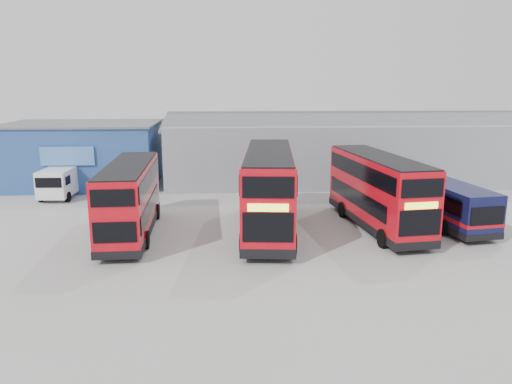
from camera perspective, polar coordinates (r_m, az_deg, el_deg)
The scene contains 8 objects.
ground_plane at distance 25.12m, azimuth 1.52°, elevation -7.15°, with size 120.00×120.00×0.00m, color #999994.
office_block at distance 43.68m, azimuth -19.12°, elevation 4.15°, with size 12.30×8.32×5.12m.
maintenance_shed at distance 45.06m, azimuth 9.74°, elevation 4.93°, with size 30.50×12.00×5.89m.
double_decker_left at distance 28.47m, azimuth -14.22°, elevation -0.92°, with size 2.76×9.68×4.05m.
double_decker_centre at distance 28.23m, azimuth 1.47°, elevation 0.01°, with size 3.58×11.25×4.68m.
double_decker_right at distance 29.87m, azimuth 13.74°, elevation -0.04°, with size 3.70×10.34×4.28m.
single_decker_blue at distance 32.48m, azimuth 19.85°, elevation -0.91°, with size 3.66×9.98×2.65m.
panel_van at distance 39.83m, azimuth -21.30°, elevation 1.26°, with size 2.34×5.16×2.22m.
Camera 1 is at (-1.90, -23.56, 8.50)m, focal length 35.00 mm.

